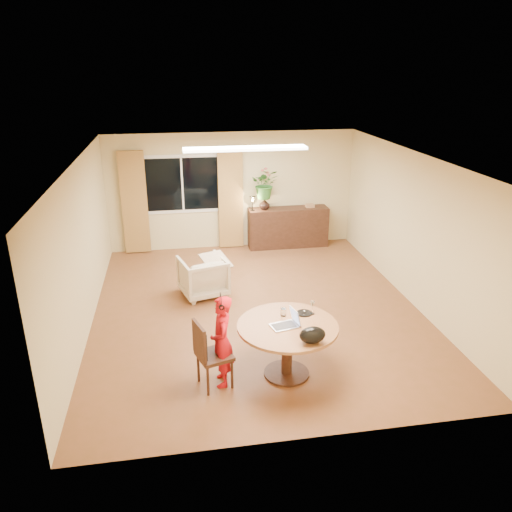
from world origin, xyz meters
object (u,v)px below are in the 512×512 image
Objects in this scene: dining_chair at (214,354)px; armchair at (203,276)px; sideboard at (288,227)px; child at (222,341)px; dining_table at (287,336)px.

armchair is (0.04, 2.79, -0.11)m from dining_chair.
dining_chair is 5.51m from sideboard.
child is at bearing 76.29° from armchair.
dining_chair is at bearing -175.70° from dining_table.
dining_table is 5.13m from sideboard.
sideboard is (1.17, 5.00, -0.15)m from dining_table.
child is (-0.88, -0.04, 0.02)m from dining_table.
child is 5.44m from sideboard.
sideboard is (2.11, 2.29, 0.09)m from armchair.
dining_chair is 0.19m from child.
child is 0.69× the size of sideboard.
dining_chair reaches higher than sideboard.
dining_chair is 0.52× the size of sideboard.
dining_table is 1.07× the size of child.
child is at bearing -112.12° from sideboard.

